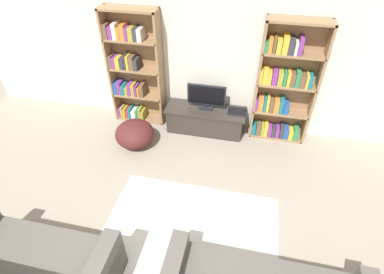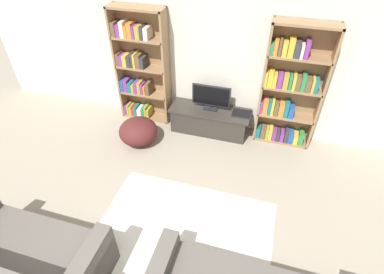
# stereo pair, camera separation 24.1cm
# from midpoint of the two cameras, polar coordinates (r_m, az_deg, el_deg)

# --- Properties ---
(wall_back) EXTENTS (8.80, 0.06, 2.60)m
(wall_back) POSITION_cam_midpoint_polar(r_m,az_deg,el_deg) (5.15, 5.98, 14.81)
(wall_back) COLOR silver
(wall_back) RESTS_ON ground_plane
(bookshelf_left) EXTENTS (0.94, 0.30, 2.06)m
(bookshelf_left) POSITION_cam_midpoint_polar(r_m,az_deg,el_deg) (5.49, -8.61, 12.96)
(bookshelf_left) COLOR #93704C
(bookshelf_left) RESTS_ON ground_plane
(bookshelf_right) EXTENTS (0.94, 0.30, 2.06)m
(bookshelf_right) POSITION_cam_midpoint_polar(r_m,az_deg,el_deg) (5.09, 19.26, 8.29)
(bookshelf_right) COLOR #93704C
(bookshelf_right) RESTS_ON ground_plane
(tv_stand) EXTENTS (1.42, 0.49, 0.45)m
(tv_stand) POSITION_cam_midpoint_polar(r_m,az_deg,el_deg) (5.42, 4.64, 3.16)
(tv_stand) COLOR #332D28
(tv_stand) RESTS_ON ground_plane
(television) EXTENTS (0.67, 0.16, 0.46)m
(television) POSITION_cam_midpoint_polar(r_m,az_deg,el_deg) (5.20, 5.01, 7.56)
(television) COLOR black
(television) RESTS_ON tv_stand
(laptop) EXTENTS (0.33, 0.25, 0.03)m
(laptop) POSITION_cam_midpoint_polar(r_m,az_deg,el_deg) (5.26, 10.74, 4.39)
(laptop) COLOR #28282D
(laptop) RESTS_ON tv_stand
(area_rug) EXTENTS (2.24, 1.60, 0.02)m
(area_rug) POSITION_cam_midpoint_polar(r_m,az_deg,el_deg) (4.05, 0.14, -17.88)
(area_rug) COLOR white
(area_rug) RESTS_ON ground_plane
(couch_left_sectional) EXTENTS (1.70, 0.97, 0.89)m
(couch_left_sectional) POSITION_cam_midpoint_polar(r_m,az_deg,el_deg) (3.90, -28.01, -20.89)
(couch_left_sectional) COLOR #56514C
(couch_left_sectional) RESTS_ON ground_plane
(beanbag_ottoman) EXTENTS (0.66, 0.66, 0.44)m
(beanbag_ottoman) POSITION_cam_midpoint_polar(r_m,az_deg,el_deg) (5.23, -8.89, 1.05)
(beanbag_ottoman) COLOR #4C1E1E
(beanbag_ottoman) RESTS_ON ground_plane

